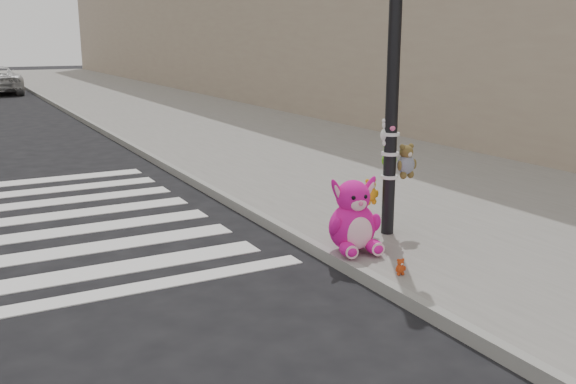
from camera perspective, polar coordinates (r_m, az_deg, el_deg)
ground at (r=5.81m, az=-1.49°, el=-13.24°), size 120.00×120.00×0.00m
sidewalk_near at (r=16.56m, az=-1.63°, el=4.72°), size 7.00×80.00×0.14m
curb_edge at (r=15.35m, az=-13.24°, el=3.66°), size 0.12×80.00×0.15m
signal_pole at (r=8.16m, az=9.34°, el=7.63°), size 0.69×0.48×4.00m
pink_bunny at (r=7.60m, az=5.84°, el=-2.57°), size 0.66×0.74×0.92m
red_teddy at (r=7.00m, az=9.96°, el=-6.57°), size 0.14×0.11×0.19m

